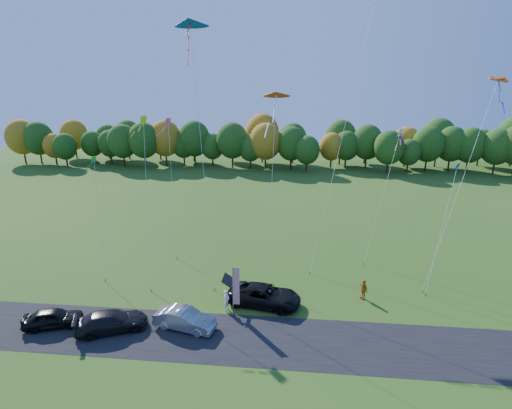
# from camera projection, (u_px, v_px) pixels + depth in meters

# --- Properties ---
(ground) EXTENTS (160.00, 160.00, 0.00)m
(ground) POSITION_uv_depth(u_px,v_px,m) (248.00, 308.00, 32.32)
(ground) COLOR #2B4E14
(asphalt_strip) EXTENTS (90.00, 6.00, 0.01)m
(asphalt_strip) POSITION_uv_depth(u_px,v_px,m) (242.00, 338.00, 28.52)
(asphalt_strip) COLOR black
(asphalt_strip) RESTS_ON ground
(tree_line) EXTENTS (116.00, 12.00, 10.00)m
(tree_line) POSITION_uv_depth(u_px,v_px,m) (280.00, 169.00, 84.66)
(tree_line) COLOR #1E4711
(tree_line) RESTS_ON ground
(black_suv) EXTENTS (6.38, 3.81, 1.66)m
(black_suv) POSITION_uv_depth(u_px,v_px,m) (264.00, 295.00, 32.68)
(black_suv) COLOR black
(black_suv) RESTS_ON ground
(silver_sedan) EXTENTS (4.88, 2.58, 1.53)m
(silver_sedan) POSITION_uv_depth(u_px,v_px,m) (185.00, 319.00, 29.52)
(silver_sedan) COLOR #AAAAAF
(silver_sedan) RESTS_ON ground
(dark_truck_a) EXTENTS (5.57, 3.96, 1.50)m
(dark_truck_a) POSITION_uv_depth(u_px,v_px,m) (111.00, 321.00, 29.28)
(dark_truck_a) COLOR black
(dark_truck_a) RESTS_ON ground
(dark_truck_b) EXTENTS (4.51, 2.89, 1.43)m
(dark_truck_b) POSITION_uv_depth(u_px,v_px,m) (53.00, 318.00, 29.76)
(dark_truck_b) COLOR black
(dark_truck_b) RESTS_ON ground
(person_tailgate_a) EXTENTS (0.58, 0.72, 1.74)m
(person_tailgate_a) POSITION_uv_depth(u_px,v_px,m) (226.00, 300.00, 31.86)
(person_tailgate_a) COLOR white
(person_tailgate_a) RESTS_ON ground
(person_tailgate_b) EXTENTS (0.96, 1.05, 1.75)m
(person_tailgate_b) POSITION_uv_depth(u_px,v_px,m) (271.00, 293.00, 32.90)
(person_tailgate_b) COLOR gray
(person_tailgate_b) RESTS_ON ground
(person_east) EXTENTS (0.86, 1.09, 1.73)m
(person_east) POSITION_uv_depth(u_px,v_px,m) (363.00, 289.00, 33.58)
(person_east) COLOR #C06E12
(person_east) RESTS_ON ground
(feather_flag) EXTENTS (0.55, 0.07, 4.18)m
(feather_flag) POSITION_uv_depth(u_px,v_px,m) (235.00, 286.00, 30.71)
(feather_flag) COLOR #999999
(feather_flag) RESTS_ON ground
(kite_delta_blue) EXTENTS (5.86, 12.52, 25.23)m
(kite_delta_blue) POSITION_uv_depth(u_px,v_px,m) (201.00, 144.00, 37.27)
(kite_delta_blue) COLOR #4C3F33
(kite_delta_blue) RESTS_ON ground
(kite_parafoil_orange) EXTENTS (8.50, 13.44, 29.74)m
(kite_parafoil_orange) POSITION_uv_depth(u_px,v_px,m) (348.00, 113.00, 39.72)
(kite_parafoil_orange) COLOR #4C3F33
(kite_parafoil_orange) RESTS_ON ground
(kite_delta_red) EXTENTS (2.74, 10.24, 18.00)m
(kite_delta_red) POSITION_uv_depth(u_px,v_px,m) (274.00, 139.00, 37.40)
(kite_delta_red) COLOR #4C3F33
(kite_delta_red) RESTS_ON ground
(kite_parafoil_rainbow) EXTENTS (8.38, 8.20, 18.42)m
(kite_parafoil_rainbow) POSITION_uv_depth(u_px,v_px,m) (462.00, 182.00, 35.51)
(kite_parafoil_rainbow) COLOR #4C3F33
(kite_parafoil_rainbow) RESTS_ON ground
(kite_diamond_yellow) EXTENTS (2.87, 7.73, 14.92)m
(kite_diamond_yellow) POSITION_uv_depth(u_px,v_px,m) (147.00, 201.00, 36.42)
(kite_diamond_yellow) COLOR #4C3F33
(kite_diamond_yellow) RESTS_ON ground
(kite_diamond_green) EXTENTS (2.82, 5.39, 10.98)m
(kite_diamond_green) POSITION_uv_depth(u_px,v_px,m) (99.00, 217.00, 37.72)
(kite_diamond_green) COLOR #4C3F33
(kite_diamond_green) RESTS_ON ground
(kite_diamond_white) EXTENTS (4.14, 5.41, 13.51)m
(kite_diamond_white) POSITION_uv_depth(u_px,v_px,m) (382.00, 197.00, 40.39)
(kite_diamond_white) COLOR #4C3F33
(kite_diamond_white) RESTS_ON ground
(kite_diamond_pink) EXTENTS (2.82, 7.18, 14.20)m
(kite_diamond_pink) POSITION_uv_depth(u_px,v_px,m) (172.00, 187.00, 42.73)
(kite_diamond_pink) COLOR #4C3F33
(kite_diamond_pink) RESTS_ON ground
(kite_diamond_blue_low) EXTENTS (2.76, 3.55, 11.29)m
(kite_diamond_blue_low) POSITION_uv_depth(u_px,v_px,m) (441.00, 230.00, 34.06)
(kite_diamond_blue_low) COLOR #4C3F33
(kite_diamond_blue_low) RESTS_ON ground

